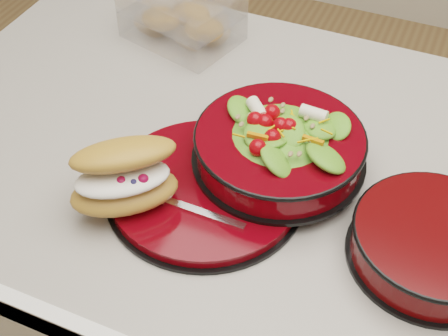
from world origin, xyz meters
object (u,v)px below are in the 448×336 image
at_px(dinner_plate, 206,188).
at_px(salad_bowl, 280,141).
at_px(croissant, 125,177).
at_px(fork, 189,208).
at_px(island_counter, 271,321).
at_px(extra_bowl, 434,243).
at_px(pastry_box, 182,16).

bearing_deg(dinner_plate, salad_bowl, 47.98).
distance_m(dinner_plate, croissant, 0.12).
relative_size(dinner_plate, fork, 1.86).
xyz_separation_m(island_counter, fork, (-0.09, -0.16, 0.47)).
bearing_deg(fork, extra_bowl, -77.61).
bearing_deg(extra_bowl, dinner_plate, -177.69).
bearing_deg(fork, croissant, 101.62).
bearing_deg(croissant, fork, -27.33).
bearing_deg(pastry_box, fork, -48.04).
distance_m(croissant, pastry_box, 0.43).
xyz_separation_m(dinner_plate, pastry_box, (-0.21, 0.35, 0.03)).
height_order(dinner_plate, salad_bowl, salad_bowl).
relative_size(salad_bowl, croissant, 1.52).
distance_m(salad_bowl, pastry_box, 0.39).
height_order(fork, pastry_box, pastry_box).
distance_m(island_counter, pastry_box, 0.62).
bearing_deg(extra_bowl, island_counter, 157.81).
relative_size(pastry_box, extra_bowl, 1.04).
bearing_deg(croissant, dinner_plate, 0.17).
relative_size(salad_bowl, extra_bowl, 1.17).
height_order(island_counter, fork, fork).
xyz_separation_m(salad_bowl, croissant, (-0.16, -0.15, 0.01)).
relative_size(dinner_plate, extra_bowl, 1.32).
distance_m(salad_bowl, fork, 0.16).
distance_m(dinner_plate, fork, 0.05).
distance_m(salad_bowl, croissant, 0.22).
distance_m(croissant, extra_bowl, 0.41).
relative_size(dinner_plate, salad_bowl, 1.13).
height_order(salad_bowl, fork, salad_bowl).
height_order(dinner_plate, fork, fork).
height_order(salad_bowl, extra_bowl, salad_bowl).
height_order(dinner_plate, extra_bowl, extra_bowl).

